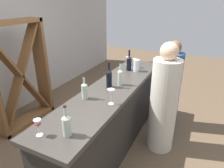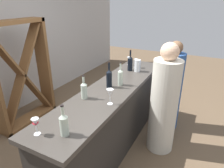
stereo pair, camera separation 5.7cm
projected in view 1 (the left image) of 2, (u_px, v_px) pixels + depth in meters
The scene contains 15 objects.
ground_plane at pixel (112, 147), 2.94m from camera, with size 12.00×12.00×0.00m, color brown.
bar_counter at pixel (112, 119), 2.75m from camera, with size 2.58×0.57×0.96m.
wine_rack at pixel (19, 76), 3.24m from camera, with size 1.05×0.28×1.72m.
wine_bottle_leftmost_clear_pale at pixel (67, 125), 1.63m from camera, with size 0.07×0.07×0.28m.
wine_bottle_second_left_clear_pale at pixel (85, 90), 2.24m from camera, with size 0.07×0.07×0.28m.
wine_bottle_center_near_black at pixel (109, 78), 2.53m from camera, with size 0.07×0.07×0.33m.
wine_bottle_second_right_clear_pale at pixel (120, 77), 2.60m from camera, with size 0.07×0.07×0.31m.
wine_bottle_rightmost_near_black at pixel (129, 63), 3.13m from camera, with size 0.08×0.08×0.33m.
wine_glass_near_left at pixel (111, 93), 2.12m from camera, with size 0.08×0.08×0.17m.
wine_glass_near_center at pixel (135, 61), 3.26m from camera, with size 0.07×0.07×0.15m.
wine_glass_near_right at pixel (38, 124), 1.63m from camera, with size 0.06×0.06×0.15m.
wine_glass_far_left at pixel (128, 59), 3.41m from camera, with size 0.07×0.07×0.14m.
water_pitcher at pixel (136, 65), 3.10m from camera, with size 0.10×0.10×0.19m.
person_left_guest at pixel (170, 89), 3.23m from camera, with size 0.39×0.39×1.45m.
person_center_guest at pixel (163, 103), 2.70m from camera, with size 0.41×0.41×1.54m.
Camera 1 is at (-2.10, -1.02, 2.01)m, focal length 32.17 mm.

